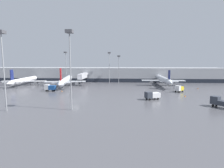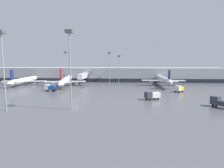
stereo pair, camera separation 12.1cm
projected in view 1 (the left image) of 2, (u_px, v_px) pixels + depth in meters
The scene contains 17 objects.
ground_plane at pixel (75, 101), 57.58m from camera, with size 320.00×320.00×0.00m, color #4C4C51.
terminal_building at pixel (100, 74), 118.34m from camera, with size 160.00×31.78×9.00m.
parked_jet_0 at pixel (163, 80), 94.25m from camera, with size 22.90×36.97×8.95m.
parked_jet_1 at pixel (66, 80), 93.36m from camera, with size 21.34×39.38×9.98m.
parked_jet_2 at pixel (24, 80), 96.23m from camera, with size 24.17×33.39×9.04m.
service_truck_0 at pixel (220, 102), 48.77m from camera, with size 4.91×5.70×2.98m.
service_truck_1 at pixel (50, 87), 76.18m from camera, with size 4.68×1.91×2.98m.
service_truck_2 at pixel (152, 95), 59.15m from camera, with size 5.59×4.08×2.75m.
service_truck_3 at pixel (179, 88), 74.17m from camera, with size 4.29×4.26×2.83m.
traffic_cone_0 at pixel (62, 91), 75.68m from camera, with size 0.40×0.40×0.62m.
traffic_cone_1 at pixel (185, 96), 64.37m from camera, with size 0.47×0.47×0.62m.
traffic_cone_2 at pixel (198, 88), 83.15m from camera, with size 0.36×0.36×0.70m.
apron_light_mast_0 at pixel (109, 59), 106.00m from camera, with size 1.80×1.80×18.69m.
apron_light_mast_1 at pixel (70, 49), 44.43m from camera, with size 1.80×1.80×20.73m.
apron_light_mast_3 at pixel (66, 59), 104.45m from camera, with size 1.80×1.80×18.88m.
apron_light_mast_5 at pixel (2, 49), 43.47m from camera, with size 1.80×1.80×20.43m.
apron_light_mast_7 at pixel (119, 61), 105.67m from camera, with size 1.80×1.80×16.71m.
Camera 1 is at (15.66, -55.60, 12.61)m, focal length 28.00 mm.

